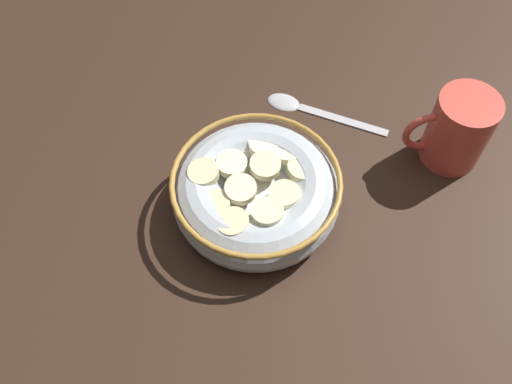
{
  "coord_description": "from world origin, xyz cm",
  "views": [
    {
      "loc": [
        3.05,
        31.18,
        52.67
      ],
      "look_at": [
        0.0,
        0.0,
        3.0
      ],
      "focal_mm": 39.67,
      "sensor_mm": 36.0,
      "label": 1
    }
  ],
  "objects": [
    {
      "name": "spoon",
      "position": [
        -6.89,
        -13.37,
        0.33
      ],
      "size": [
        14.3,
        8.67,
        0.8
      ],
      "color": "#B7B7BC",
      "rests_on": "ground_plane"
    },
    {
      "name": "ground_plane",
      "position": [
        0.0,
        0.0,
        -1.0
      ],
      "size": [
        107.77,
        107.77,
        2.0
      ],
      "primitive_type": "cube",
      "color": "#332116"
    },
    {
      "name": "cereal_bowl",
      "position": [
        0.01,
        0.0,
        2.99
      ],
      "size": [
        17.6,
        17.6,
        5.86
      ],
      "color": "#B2BCC6",
      "rests_on": "ground_plane"
    },
    {
      "name": "coffee_mug",
      "position": [
        -22.4,
        -4.91,
        4.44
      ],
      "size": [
        9.56,
        6.67,
        8.87
      ],
      "color": "#D84C3F",
      "rests_on": "ground_plane"
    }
  ]
}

